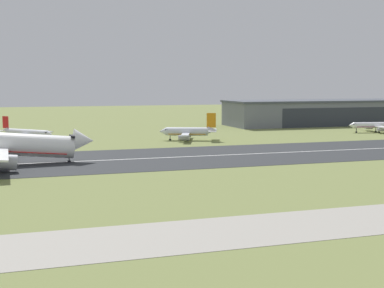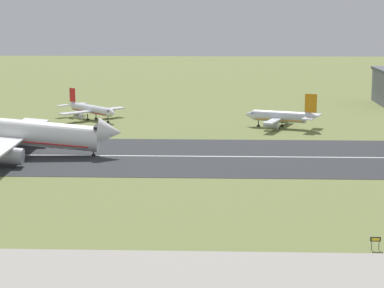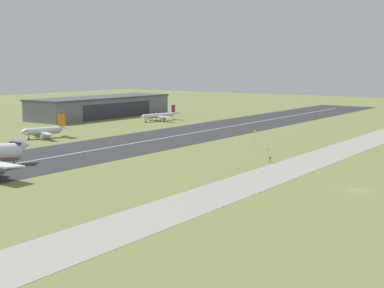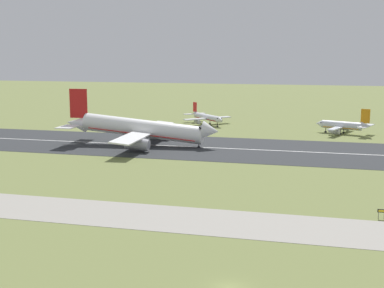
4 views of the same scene
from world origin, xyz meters
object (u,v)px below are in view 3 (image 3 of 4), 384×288
at_px(airplane_parked_centre, 159,116).
at_px(windsock_pole, 255,132).
at_px(airplane_parked_east, 44,131).
at_px(runway_sign, 270,159).

relative_size(airplane_parked_centre, windsock_pole, 3.83).
height_order(airplane_parked_centre, airplane_parked_east, airplane_parked_east).
bearing_deg(runway_sign, airplane_parked_east, 92.54).
bearing_deg(windsock_pole, airplane_parked_east, 107.66).
bearing_deg(airplane_parked_centre, airplane_parked_east, -175.80).
height_order(windsock_pole, runway_sign, windsock_pole).
bearing_deg(airplane_parked_east, windsock_pole, -72.34).
bearing_deg(windsock_pole, airplane_parked_centre, 58.62).
xyz_separation_m(windsock_pole, runway_sign, (-21.98, -17.48, -4.51)).
relative_size(airplane_parked_centre, runway_sign, 14.34).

